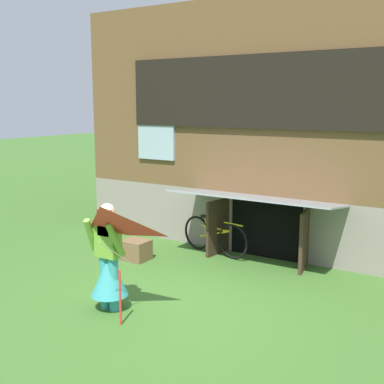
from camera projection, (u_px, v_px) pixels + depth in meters
The scene contains 6 objects.
ground_plane at pixel (159, 308), 6.98m from camera, with size 60.00×60.00×0.00m, color #3D6B28.
log_house at pixel (303, 124), 11.18m from camera, with size 7.92×6.22×4.77m.
person at pixel (109, 266), 6.84m from camera, with size 0.60×0.52×1.52m.
kite at pixel (101, 239), 6.07m from camera, with size 0.97×1.01×1.49m.
bicycle_yellow at pixel (214, 236), 9.44m from camera, with size 1.56×0.36×0.72m.
wooden_crate at pixel (136, 250), 9.12m from camera, with size 0.48×0.41×0.37m, color brown.
Camera 1 is at (3.91, -5.32, 2.86)m, focal length 46.31 mm.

